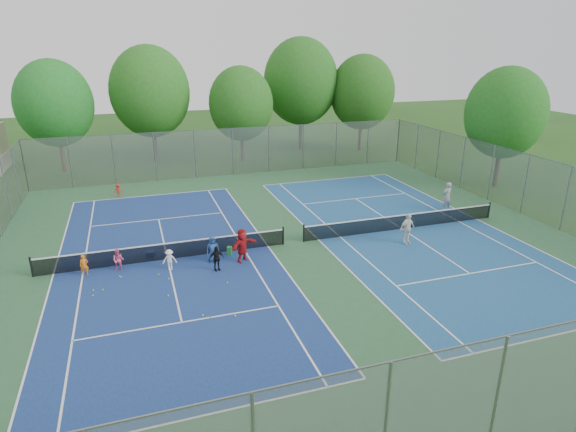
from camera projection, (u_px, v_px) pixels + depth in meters
The scene contains 38 objects.
ground at pixel (294, 243), 27.32m from camera, with size 120.00×120.00×0.00m, color #214917.
court_pad at pixel (294, 243), 27.31m from camera, with size 32.00×32.00×0.01m, color #2A5936.
court_left at pixel (168, 259), 25.24m from camera, with size 10.97×23.77×0.01m, color navy.
court_right at pixel (402, 229), 29.38m from camera, with size 10.97×23.77×0.01m, color navy.
net_left at pixel (167, 252), 25.09m from camera, with size 12.87×0.10×0.91m, color black.
net_right at pixel (402, 222), 29.23m from camera, with size 12.87×0.10×0.91m, color black.
fence_north at pixel (233, 152), 40.93m from camera, with size 32.00×0.10×4.00m, color gray.
fence_south at pixel (496, 402), 12.34m from camera, with size 32.00×0.10×4.00m, color gray.
fence_east at pixel (525, 185), 31.37m from camera, with size 32.00×0.10×4.00m, color gray.
tree_nw at pixel (54, 103), 40.84m from camera, with size 6.40×6.40×9.58m.
tree_nl at pixel (150, 92), 43.88m from camera, with size 7.20×7.20×10.69m.
tree_nc at pixel (241, 104), 44.85m from camera, with size 6.00×6.00×8.85m.
tree_nr at pixel (301, 81), 49.04m from camera, with size 7.60×7.60×11.42m.
tree_ne at pixel (362, 92), 49.39m from camera, with size 6.60×6.60×9.77m.
tree_side_e at pixel (505, 113), 36.36m from camera, with size 6.00×6.00×9.20m.
ball_crate at pixel (151, 254), 25.47m from camera, with size 0.40×0.40×0.34m, color blue.
ball_hopper at pixel (229, 251), 25.71m from camera, with size 0.24×0.24×0.48m, color green.
student_a at pixel (84, 265), 23.35m from camera, with size 0.39×0.26×1.08m, color orange.
student_b at pixel (118, 260), 23.81m from camera, with size 0.56×0.44×1.16m, color #DB5580.
student_c at pixel (170, 260), 23.93m from camera, with size 0.70×0.40×1.09m, color white.
student_d at pixel (216, 258), 23.82m from camera, with size 0.77×0.32×1.31m, color black.
student_e at pixel (213, 249), 24.76m from camera, with size 0.69×0.45×1.42m, color #254889.
student_f at pixel (242, 246), 24.72m from camera, with size 1.67×0.53×1.80m, color #AD181B.
child_far_baseline at pixel (118, 190), 35.34m from camera, with size 0.66×0.38×1.02m, color red.
instructor at pixel (447, 196), 32.34m from camera, with size 0.73×0.48×1.99m, color #9A9A9D.
teen_court_b at pixel (407, 229), 26.99m from camera, with size 1.06×0.44×1.80m, color silver.
tennis_ball_0 at pixel (93, 290), 22.01m from camera, with size 0.07×0.07×0.07m, color #CCEC36.
tennis_ball_1 at pixel (168, 296), 21.53m from camera, with size 0.07×0.07×0.07m, color #C4F037.
tennis_ball_2 at pixel (203, 316), 19.98m from camera, with size 0.07×0.07×0.07m, color #E6F037.
tennis_ball_3 at pixel (211, 318), 19.81m from camera, with size 0.07×0.07×0.07m, color #AFD130.
tennis_ball_4 at pixel (121, 277), 23.25m from camera, with size 0.07×0.07×0.07m, color #CCD431.
tennis_ball_5 at pixel (227, 283), 22.69m from camera, with size 0.07×0.07×0.07m, color #CDD331.
tennis_ball_6 at pixel (120, 277), 23.31m from camera, with size 0.07×0.07×0.07m, color gold.
tennis_ball_7 at pixel (159, 275), 23.51m from camera, with size 0.07×0.07×0.07m, color #ACC32D.
tennis_ball_8 at pixel (169, 279), 23.07m from camera, with size 0.07×0.07×0.07m, color #BBCF30.
tennis_ball_9 at pixel (235, 316), 19.93m from camera, with size 0.07×0.07×0.07m, color #D6E635.
tennis_ball_10 at pixel (93, 296), 21.53m from camera, with size 0.07×0.07×0.07m, color #A7CC2F.
tennis_ball_11 at pixel (103, 290), 22.04m from camera, with size 0.07×0.07×0.07m, color #AFC12D.
Camera 1 is at (-8.22, -23.81, 10.69)m, focal length 30.00 mm.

